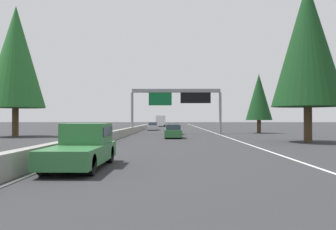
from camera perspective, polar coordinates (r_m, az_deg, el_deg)
ground_plane at (r=61.92m, az=-4.18°, el=-2.57°), size 320.00×320.00×0.00m
median_barrier at (r=81.86m, az=-3.15°, el=-1.79°), size 180.00×0.56×0.90m
shoulder_stripe_right at (r=71.93m, az=5.72°, el=-2.30°), size 160.00×0.16×0.01m
shoulder_stripe_median at (r=71.86m, az=-3.28°, el=-2.30°), size 160.00×0.16×0.01m
sign_gantry_overhead at (r=47.79m, az=1.57°, el=2.84°), size 0.50×12.68×6.25m
pickup_mid_left at (r=15.12m, az=-13.93°, el=-4.98°), size 5.60×2.00×1.86m
sedan_far_center at (r=36.80m, az=0.89°, el=-2.80°), size 4.40×1.80×1.47m
sedan_near_center at (r=45.43m, az=0.90°, el=-2.40°), size 4.40×1.80×1.47m
box_truck_mid_center at (r=93.83m, az=-1.22°, el=-0.94°), size 8.50×2.40×2.95m
sedan_far_left at (r=62.23m, az=-2.51°, el=-1.93°), size 4.40×1.80×1.47m
conifer_right_near at (r=33.34m, az=22.23°, el=10.91°), size 6.30×6.30×14.33m
conifer_right_mid at (r=51.37m, az=14.91°, el=2.89°), size 3.78×3.78×8.60m
conifer_left_near at (r=44.28m, az=-24.05°, el=8.84°), size 6.75×6.75×15.33m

